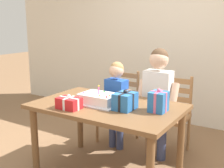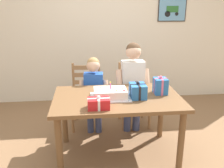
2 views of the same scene
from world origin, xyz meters
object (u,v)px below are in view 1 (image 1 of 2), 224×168
chair_right (170,115)px  dining_table (107,114)px  gift_box_beside_cake (69,103)px  chair_left (119,106)px  gift_box_corner_small (158,102)px  child_younger (116,97)px  birthday_cake (99,99)px  gift_box_red_large (125,101)px  child_older (158,93)px

chair_right → dining_table: bearing=-112.8°
gift_box_beside_cake → chair_left: 1.19m
gift_box_corner_small → child_younger: size_ratio=0.20×
birthday_cake → child_younger: (-0.17, 0.61, -0.14)m
gift_box_red_large → gift_box_beside_cake: 0.52m
gift_box_red_large → gift_box_beside_cake: gift_box_red_large is taller
birthday_cake → gift_box_red_large: birthday_cake is taller
chair_left → chair_right: same height
dining_table → chair_right: chair_right is taller
child_older → gift_box_beside_cake: bearing=-120.1°
gift_box_red_large → child_older: (0.06, 0.62, -0.05)m
dining_table → gift_box_corner_small: gift_box_corner_small is taller
dining_table → birthday_cake: birthday_cake is taller
gift_box_red_large → child_younger: child_younger is taller
dining_table → birthday_cake: size_ratio=3.27×
child_older → chair_right: bearing=75.0°
chair_right → child_older: bearing=-105.0°
dining_table → child_older: size_ratio=1.13×
birthday_cake → gift_box_red_large: 0.31m
gift_box_beside_cake → chair_right: chair_right is taller
gift_box_red_large → chair_right: 0.95m
dining_table → child_older: bearing=64.1°
chair_left → chair_right: 0.70m
gift_box_red_large → gift_box_corner_small: size_ratio=1.00×
chair_right → birthday_cake: bearing=-116.9°
dining_table → child_younger: (-0.25, 0.59, 0.01)m
dining_table → gift_box_red_large: (0.22, -0.04, 0.18)m
chair_left → birthday_cake: bearing=-72.6°
birthday_cake → child_older: child_older is taller
chair_right → child_older: 0.40m
gift_box_beside_cake → chair_right: bearing=62.9°
chair_right → gift_box_beside_cake: bearing=-117.1°
gift_box_beside_cake → child_older: (0.51, 0.88, -0.03)m
child_older → child_younger: child_older is taller
birthday_cake → chair_right: birthday_cake is taller
child_older → child_younger: (-0.53, 0.00, -0.11)m
chair_left → dining_table: bearing=-67.2°
birthday_cake → child_younger: child_younger is taller
child_older → birthday_cake: bearing=-121.2°
child_younger → child_older: bearing=-0.0°
gift_box_red_large → child_older: size_ratio=0.17×
gift_box_beside_cake → chair_left: bearing=96.1°
child_younger → chair_right: bearing=22.4°
gift_box_corner_small → child_older: (-0.23, 0.52, -0.07)m
child_older → gift_box_corner_small: bearing=-66.5°
dining_table → chair_right: size_ratio=1.57×
chair_right → gift_box_red_large: bearing=-98.3°
dining_table → chair_left: (-0.35, 0.83, -0.18)m
chair_right → child_older: child_older is taller
birthday_cake → chair_right: 1.01m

